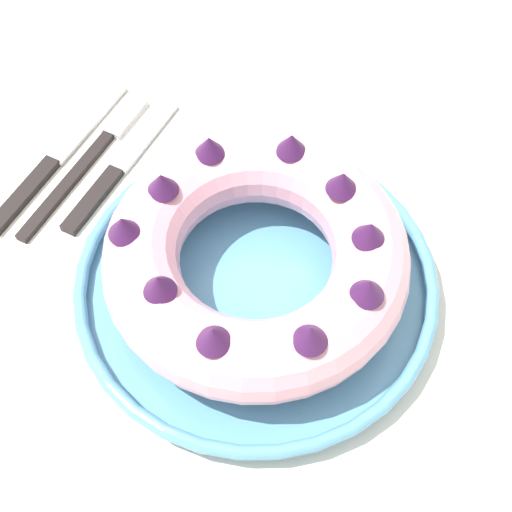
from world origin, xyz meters
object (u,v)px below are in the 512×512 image
object	(u,v)px
cake_knife	(115,172)
serving_dish	(256,284)
serving_knife	(51,164)
bundt_cake	(256,255)
fork	(93,154)

from	to	relation	value
cake_knife	serving_dish	bearing A→B (deg)	-13.72
serving_knife	cake_knife	xyz separation A→B (m)	(0.06, 0.02, -0.00)
serving_knife	bundt_cake	bearing A→B (deg)	-4.99
fork	serving_dish	bearing A→B (deg)	-13.00
serving_dish	cake_knife	world-z (taller)	serving_dish
serving_dish	serving_knife	world-z (taller)	serving_dish
serving_dish	fork	world-z (taller)	serving_dish
fork	serving_knife	world-z (taller)	serving_knife
bundt_cake	cake_knife	world-z (taller)	bundt_cake
serving_dish	serving_knife	xyz separation A→B (m)	(-0.25, 0.03, -0.01)
serving_dish	serving_knife	size ratio (longest dim) A/B	1.44
bundt_cake	fork	xyz separation A→B (m)	(-0.22, 0.07, -0.06)
serving_knife	cake_knife	bearing A→B (deg)	21.16
fork	cake_knife	distance (m)	0.03
serving_knife	cake_knife	world-z (taller)	same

